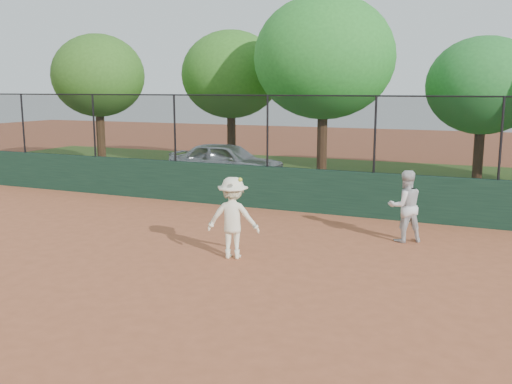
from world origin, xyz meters
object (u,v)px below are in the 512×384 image
at_px(parked_car, 227,162).
at_px(tree_3, 483,86).
at_px(tree_0, 98,76).
at_px(tree_2, 324,58).
at_px(player_main, 233,218).
at_px(player_second, 405,206).
at_px(tree_1, 231,75).

distance_m(parked_car, tree_3, 9.40).
distance_m(tree_0, tree_2, 9.35).
relative_size(parked_car, tree_0, 0.77).
distance_m(player_main, tree_3, 12.60).
bearing_deg(player_second, tree_1, -78.46).
xyz_separation_m(player_main, tree_0, (-10.46, 9.12, 3.04)).
bearing_deg(player_main, parked_car, 117.10).
height_order(player_second, tree_2, tree_2).
bearing_deg(tree_3, tree_1, 179.12).
height_order(tree_2, tree_3, tree_2).
distance_m(tree_1, tree_2, 5.01).
xyz_separation_m(parked_car, tree_1, (-1.39, 3.27, 3.20)).
height_order(parked_car, player_second, player_second).
bearing_deg(player_second, tree_3, -129.16).
bearing_deg(parked_car, player_main, -154.81).
bearing_deg(tree_3, player_second, -97.11).
relative_size(parked_car, player_main, 2.51).
xyz_separation_m(player_second, tree_1, (-8.70, 9.14, 3.13)).
bearing_deg(tree_3, player_main, -109.32).
bearing_deg(tree_0, tree_3, 9.81).
bearing_deg(tree_2, tree_1, 156.97).
bearing_deg(parked_car, tree_2, -69.53).
xyz_separation_m(tree_1, tree_3, (9.82, -0.15, -0.47)).
bearing_deg(tree_2, player_main, -83.29).
xyz_separation_m(tree_0, tree_1, (4.72, 2.66, 0.06)).
relative_size(tree_2, tree_3, 1.28).
distance_m(tree_2, tree_3, 5.62).
distance_m(tree_0, tree_1, 5.42).
relative_size(player_main, tree_0, 0.31).
distance_m(player_main, tree_2, 10.54).
bearing_deg(parked_car, player_second, -130.69).
bearing_deg(tree_1, tree_3, -0.88).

